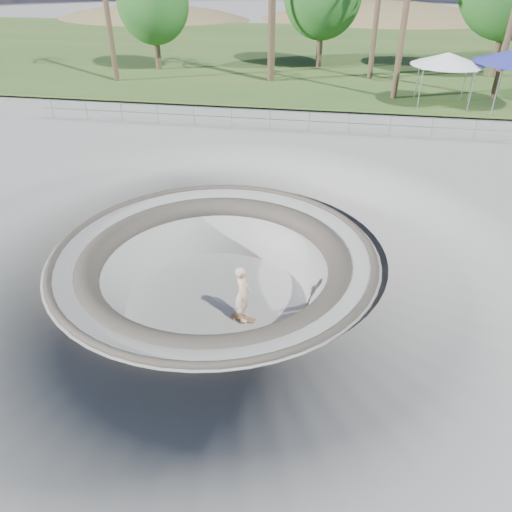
{
  "coord_description": "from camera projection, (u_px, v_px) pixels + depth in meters",
  "views": [
    {
      "loc": [
        3.55,
        -13.01,
        8.26
      ],
      "look_at": [
        1.3,
        0.17,
        -0.1
      ],
      "focal_mm": 35.0,
      "sensor_mm": 36.0,
      "label": 1
    }
  ],
  "objects": [
    {
      "name": "skate_bowl",
      "position": [
        217.0,
        299.0,
        16.73
      ],
      "size": [
        14.0,
        14.0,
        4.1
      ],
      "color": "#9F9F9A",
      "rests_on": "ground"
    },
    {
      "name": "distant_hills",
      "position": [
        346.0,
        79.0,
        66.74
      ],
      "size": [
        103.2,
        45.0,
        28.6
      ],
      "color": "olive",
      "rests_on": "ground"
    },
    {
      "name": "grass_strip",
      "position": [
        306.0,
        52.0,
        44.07
      ],
      "size": [
        180.0,
        36.0,
        0.12
      ],
      "color": "#325923",
      "rests_on": "ground"
    },
    {
      "name": "safety_railing",
      "position": [
        270.0,
        120.0,
        25.43
      ],
      "size": [
        25.0,
        0.06,
        1.03
      ],
      "color": "#979A9F",
      "rests_on": "ground"
    },
    {
      "name": "skater",
      "position": [
        243.0,
        294.0,
        15.35
      ],
      "size": [
        0.62,
        0.79,
        1.92
      ],
      "primitive_type": "imported",
      "rotation": [
        0.0,
        0.0,
        1.82
      ],
      "color": "beige",
      "rests_on": "skateboard"
    },
    {
      "name": "bushy_tree_left",
      "position": [
        153.0,
        3.0,
        35.36
      ],
      "size": [
        5.14,
        4.67,
        7.41
      ],
      "color": "brown",
      "rests_on": "ground"
    },
    {
      "name": "canopy_white",
      "position": [
        448.0,
        59.0,
        28.01
      ],
      "size": [
        5.72,
        5.72,
        2.89
      ],
      "color": "#979A9F",
      "rests_on": "ground"
    },
    {
      "name": "ground",
      "position": [
        215.0,
        253.0,
        15.76
      ],
      "size": [
        180.0,
        180.0,
        0.0
      ],
      "primitive_type": "plane",
      "color": "#9F9F9A",
      "rests_on": "ground"
    },
    {
      "name": "skateboard",
      "position": [
        243.0,
        318.0,
        15.87
      ],
      "size": [
        0.83,
        0.39,
        0.08
      ],
      "color": "#925E3A",
      "rests_on": "ground"
    }
  ]
}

